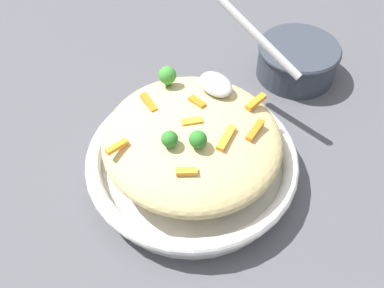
% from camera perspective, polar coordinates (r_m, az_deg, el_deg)
% --- Properties ---
extents(ground_plane, '(2.40, 2.40, 0.00)m').
position_cam_1_polar(ground_plane, '(0.63, 0.00, -3.90)').
color(ground_plane, '#4C4C51').
extents(serving_bowl, '(0.30, 0.30, 0.05)m').
position_cam_1_polar(serving_bowl, '(0.61, 0.00, -2.42)').
color(serving_bowl, white).
rests_on(serving_bowl, ground_plane).
extents(pasta_mound, '(0.25, 0.24, 0.07)m').
position_cam_1_polar(pasta_mound, '(0.57, 0.00, 0.63)').
color(pasta_mound, '#D1BA7A').
rests_on(pasta_mound, serving_bowl).
extents(carrot_piece_0, '(0.03, 0.01, 0.01)m').
position_cam_1_polar(carrot_piece_0, '(0.57, 0.69, 5.66)').
color(carrot_piece_0, orange).
rests_on(carrot_piece_0, pasta_mound).
extents(carrot_piece_1, '(0.03, 0.04, 0.01)m').
position_cam_1_polar(carrot_piece_1, '(0.53, 4.64, 0.82)').
color(carrot_piece_1, orange).
rests_on(carrot_piece_1, pasta_mound).
extents(carrot_piece_2, '(0.02, 0.04, 0.01)m').
position_cam_1_polar(carrot_piece_2, '(0.55, 8.48, 1.83)').
color(carrot_piece_2, orange).
rests_on(carrot_piece_2, pasta_mound).
extents(carrot_piece_3, '(0.02, 0.03, 0.01)m').
position_cam_1_polar(carrot_piece_3, '(0.50, -0.73, -3.73)').
color(carrot_piece_3, orange).
rests_on(carrot_piece_3, pasta_mound).
extents(carrot_piece_4, '(0.01, 0.03, 0.01)m').
position_cam_1_polar(carrot_piece_4, '(0.54, -10.06, -0.34)').
color(carrot_piece_4, orange).
rests_on(carrot_piece_4, pasta_mound).
extents(carrot_piece_5, '(0.02, 0.03, 0.01)m').
position_cam_1_polar(carrot_piece_5, '(0.55, -0.53, 3.04)').
color(carrot_piece_5, orange).
rests_on(carrot_piece_5, pasta_mound).
extents(carrot_piece_6, '(0.04, 0.01, 0.01)m').
position_cam_1_polar(carrot_piece_6, '(0.58, -5.81, 5.52)').
color(carrot_piece_6, orange).
rests_on(carrot_piece_6, pasta_mound).
extents(carrot_piece_7, '(0.02, 0.04, 0.01)m').
position_cam_1_polar(carrot_piece_7, '(0.59, 8.60, 5.65)').
color(carrot_piece_7, orange).
rests_on(carrot_piece_7, pasta_mound).
extents(broccoli_floret_0, '(0.03, 0.03, 0.03)m').
position_cam_1_polar(broccoli_floret_0, '(0.60, -3.32, 9.18)').
color(broccoli_floret_0, '#377928').
rests_on(broccoli_floret_0, pasta_mound).
extents(broccoli_floret_1, '(0.02, 0.02, 0.02)m').
position_cam_1_polar(broccoli_floret_1, '(0.52, -3.02, 0.65)').
color(broccoli_floret_1, '#296820').
rests_on(broccoli_floret_1, pasta_mound).
extents(broccoli_floret_2, '(0.02, 0.02, 0.03)m').
position_cam_1_polar(broccoli_floret_2, '(0.51, 0.81, 0.59)').
color(broccoli_floret_2, '#296820').
rests_on(broccoli_floret_2, pasta_mound).
extents(serving_spoon, '(0.17, 0.13, 0.10)m').
position_cam_1_polar(serving_spoon, '(0.61, 5.21, 10.88)').
color(serving_spoon, '#B7B7BC').
rests_on(serving_spoon, pasta_mound).
extents(companion_bowl, '(0.14, 0.14, 0.06)m').
position_cam_1_polar(companion_bowl, '(0.79, 14.00, 11.07)').
color(companion_bowl, '#333842').
rests_on(companion_bowl, ground_plane).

